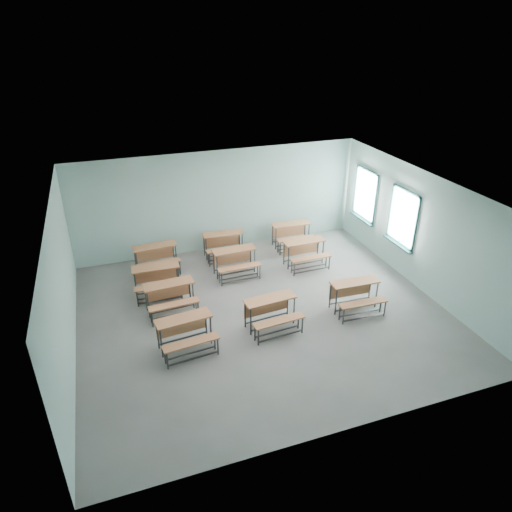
{
  "coord_description": "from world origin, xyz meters",
  "views": [
    {
      "loc": [
        -3.32,
        -9.03,
        6.65
      ],
      "look_at": [
        0.23,
        1.2,
        1.0
      ],
      "focal_mm": 32.0,
      "sensor_mm": 36.0,
      "label": 1
    }
  ],
  "objects_px": {
    "desk_unit_r2c1": "(235,259)",
    "desk_unit_r0c2": "(356,292)",
    "desk_unit_r3c2": "(292,232)",
    "desk_unit_r2c2": "(305,250)",
    "desk_unit_r0c0": "(186,330)",
    "desk_unit_r0c1": "(272,310)",
    "desk_unit_r1c0": "(170,294)",
    "desk_unit_r3c1": "(224,242)",
    "desk_unit_r3c0": "(156,255)",
    "desk_unit_r2c0": "(157,277)"
  },
  "relations": [
    {
      "from": "desk_unit_r3c0",
      "to": "desk_unit_r2c1",
      "type": "bearing_deg",
      "value": -28.1
    },
    {
      "from": "desk_unit_r1c0",
      "to": "desk_unit_r2c1",
      "type": "bearing_deg",
      "value": 28.05
    },
    {
      "from": "desk_unit_r0c2",
      "to": "desk_unit_r3c0",
      "type": "relative_size",
      "value": 0.99
    },
    {
      "from": "desk_unit_r2c0",
      "to": "desk_unit_r3c2",
      "type": "relative_size",
      "value": 1.0
    },
    {
      "from": "desk_unit_r2c1",
      "to": "desk_unit_r3c1",
      "type": "xyz_separation_m",
      "value": [
        -0.01,
        1.19,
        0.0
      ]
    },
    {
      "from": "desk_unit_r0c0",
      "to": "desk_unit_r3c1",
      "type": "height_order",
      "value": "same"
    },
    {
      "from": "desk_unit_r0c1",
      "to": "desk_unit_r3c2",
      "type": "xyz_separation_m",
      "value": [
        2.21,
        3.95,
        0.0
      ]
    },
    {
      "from": "desk_unit_r2c0",
      "to": "desk_unit_r3c0",
      "type": "bearing_deg",
      "value": 84.89
    },
    {
      "from": "desk_unit_r0c0",
      "to": "desk_unit_r0c1",
      "type": "distance_m",
      "value": 2.1
    },
    {
      "from": "desk_unit_r2c1",
      "to": "desk_unit_r3c0",
      "type": "relative_size",
      "value": 0.99
    },
    {
      "from": "desk_unit_r0c2",
      "to": "desk_unit_r3c0",
      "type": "distance_m",
      "value": 5.82
    },
    {
      "from": "desk_unit_r2c1",
      "to": "desk_unit_r0c0",
      "type": "bearing_deg",
      "value": -126.93
    },
    {
      "from": "desk_unit_r2c0",
      "to": "desk_unit_r3c0",
      "type": "distance_m",
      "value": 1.3
    },
    {
      "from": "desk_unit_r1c0",
      "to": "desk_unit_r3c2",
      "type": "height_order",
      "value": "same"
    },
    {
      "from": "desk_unit_r3c2",
      "to": "desk_unit_r2c2",
      "type": "bearing_deg",
      "value": -93.55
    },
    {
      "from": "desk_unit_r2c2",
      "to": "desk_unit_r0c2",
      "type": "bearing_deg",
      "value": -86.52
    },
    {
      "from": "desk_unit_r3c2",
      "to": "desk_unit_r0c0",
      "type": "bearing_deg",
      "value": -134.29
    },
    {
      "from": "desk_unit_r2c0",
      "to": "desk_unit_r3c0",
      "type": "relative_size",
      "value": 0.99
    },
    {
      "from": "desk_unit_r2c2",
      "to": "desk_unit_r3c2",
      "type": "xyz_separation_m",
      "value": [
        0.14,
        1.33,
        0.0
      ]
    },
    {
      "from": "desk_unit_r0c1",
      "to": "desk_unit_r2c2",
      "type": "relative_size",
      "value": 1.04
    },
    {
      "from": "desk_unit_r3c1",
      "to": "desk_unit_r2c2",
      "type": "bearing_deg",
      "value": -29.84
    },
    {
      "from": "desk_unit_r0c0",
      "to": "desk_unit_r2c1",
      "type": "relative_size",
      "value": 1.04
    },
    {
      "from": "desk_unit_r2c0",
      "to": "desk_unit_r3c1",
      "type": "relative_size",
      "value": 1.0
    },
    {
      "from": "desk_unit_r1c0",
      "to": "desk_unit_r3c0",
      "type": "height_order",
      "value": "same"
    },
    {
      "from": "desk_unit_r2c2",
      "to": "desk_unit_r3c0",
      "type": "distance_m",
      "value": 4.41
    },
    {
      "from": "desk_unit_r1c0",
      "to": "desk_unit_r3c1",
      "type": "relative_size",
      "value": 1.01
    },
    {
      "from": "desk_unit_r3c0",
      "to": "desk_unit_r1c0",
      "type": "bearing_deg",
      "value": -92.38
    },
    {
      "from": "desk_unit_r0c2",
      "to": "desk_unit_r3c1",
      "type": "bearing_deg",
      "value": 122.91
    },
    {
      "from": "desk_unit_r0c0",
      "to": "desk_unit_r2c1",
      "type": "height_order",
      "value": "same"
    },
    {
      "from": "desk_unit_r0c2",
      "to": "desk_unit_r2c2",
      "type": "bearing_deg",
      "value": 96.57
    },
    {
      "from": "desk_unit_r2c1",
      "to": "desk_unit_r3c1",
      "type": "distance_m",
      "value": 1.19
    },
    {
      "from": "desk_unit_r0c0",
      "to": "desk_unit_r2c2",
      "type": "xyz_separation_m",
      "value": [
        4.17,
        2.73,
        0.0
      ]
    },
    {
      "from": "desk_unit_r0c1",
      "to": "desk_unit_r0c2",
      "type": "bearing_deg",
      "value": -4.37
    },
    {
      "from": "desk_unit_r1c0",
      "to": "desk_unit_r2c2",
      "type": "bearing_deg",
      "value": 11.67
    },
    {
      "from": "desk_unit_r2c0",
      "to": "desk_unit_r1c0",
      "type": "bearing_deg",
      "value": -76.54
    },
    {
      "from": "desk_unit_r0c0",
      "to": "desk_unit_r3c2",
      "type": "height_order",
      "value": "same"
    },
    {
      "from": "desk_unit_r0c2",
      "to": "desk_unit_r2c1",
      "type": "relative_size",
      "value": 1.0
    },
    {
      "from": "desk_unit_r2c0",
      "to": "desk_unit_r3c0",
      "type": "height_order",
      "value": "same"
    },
    {
      "from": "desk_unit_r1c0",
      "to": "desk_unit_r2c0",
      "type": "bearing_deg",
      "value": 97.86
    },
    {
      "from": "desk_unit_r0c1",
      "to": "desk_unit_r3c0",
      "type": "distance_m",
      "value": 4.34
    },
    {
      "from": "desk_unit_r0c2",
      "to": "desk_unit_r2c0",
      "type": "distance_m",
      "value": 5.24
    },
    {
      "from": "desk_unit_r2c1",
      "to": "desk_unit_r3c1",
      "type": "bearing_deg",
      "value": 88.78
    },
    {
      "from": "desk_unit_r0c2",
      "to": "desk_unit_r2c0",
      "type": "height_order",
      "value": "same"
    },
    {
      "from": "desk_unit_r0c1",
      "to": "desk_unit_r1c0",
      "type": "relative_size",
      "value": 1.02
    },
    {
      "from": "desk_unit_r2c1",
      "to": "desk_unit_r0c2",
      "type": "bearing_deg",
      "value": -51.04
    },
    {
      "from": "desk_unit_r2c0",
      "to": "desk_unit_r3c1",
      "type": "xyz_separation_m",
      "value": [
        2.28,
        1.49,
        0.0
      ]
    },
    {
      "from": "desk_unit_r3c1",
      "to": "desk_unit_r3c2",
      "type": "distance_m",
      "value": 2.29
    },
    {
      "from": "desk_unit_r2c2",
      "to": "desk_unit_r3c0",
      "type": "height_order",
      "value": "same"
    },
    {
      "from": "desk_unit_r0c1",
      "to": "desk_unit_r2c0",
      "type": "xyz_separation_m",
      "value": [
        -2.36,
        2.46,
        0.0
      ]
    },
    {
      "from": "desk_unit_r3c0",
      "to": "desk_unit_r0c2",
      "type": "bearing_deg",
      "value": -42.85
    }
  ]
}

